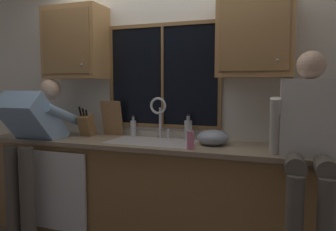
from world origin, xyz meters
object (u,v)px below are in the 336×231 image
at_px(mixing_bowl, 213,138).
at_px(person_standing, 32,138).
at_px(person_sitting_on_counter, 309,133).
at_px(cutting_board, 112,118).
at_px(bottle_tall_clear, 133,128).
at_px(soap_dispenser, 190,140).
at_px(bottle_green_glass, 188,129).
at_px(knife_block, 87,125).

bearing_deg(mixing_bowl, person_standing, -169.04).
bearing_deg(person_sitting_on_counter, cutting_board, 165.25).
relative_size(cutting_board, mixing_bowl, 1.31).
bearing_deg(mixing_bowl, bottle_tall_clear, 167.10).
xyz_separation_m(mixing_bowl, soap_dispenser, (-0.13, -0.25, 0.01)).
bearing_deg(person_standing, bottle_tall_clear, 32.66).
relative_size(person_sitting_on_counter, bottle_green_glass, 5.24).
height_order(mixing_bowl, bottle_tall_clear, bottle_tall_clear).
bearing_deg(person_sitting_on_counter, knife_block, 170.08).
bearing_deg(person_standing, person_sitting_on_counter, 0.33).
relative_size(knife_block, soap_dispenser, 1.60).
bearing_deg(knife_block, bottle_green_glass, 6.86).
xyz_separation_m(knife_block, soap_dispenser, (1.18, -0.30, -0.03)).
height_order(person_standing, cutting_board, person_standing).
bearing_deg(cutting_board, soap_dispenser, -23.93).
bearing_deg(bottle_green_glass, soap_dispenser, -71.36).
relative_size(person_sitting_on_counter, soap_dispenser, 6.29).
height_order(soap_dispenser, bottle_green_glass, bottle_green_glass).
distance_m(bottle_green_glass, bottle_tall_clear, 0.58).
distance_m(cutting_board, mixing_bowl, 1.11).
bearing_deg(bottle_green_glass, bottle_tall_clear, 177.84).
height_order(person_standing, mixing_bowl, person_standing).
bearing_deg(person_sitting_on_counter, mixing_bowl, 157.41).
bearing_deg(bottle_tall_clear, mixing_bowl, -12.90).
bearing_deg(soap_dispenser, person_standing, -177.31).
distance_m(person_sitting_on_counter, knife_block, 2.09).
bearing_deg(mixing_bowl, person_sitting_on_counter, -22.59).
relative_size(person_standing, bottle_green_glass, 6.22).
xyz_separation_m(cutting_board, bottle_green_glass, (0.81, 0.00, -0.08)).
bearing_deg(person_sitting_on_counter, bottle_green_glass, 154.60).
distance_m(cutting_board, soap_dispenser, 1.05).
height_order(cutting_board, mixing_bowl, cutting_board).
bearing_deg(cutting_board, mixing_bowl, -9.02).
bearing_deg(person_sitting_on_counter, bottle_tall_clear, 162.47).
xyz_separation_m(cutting_board, soap_dispenser, (0.96, -0.42, -0.10)).
xyz_separation_m(person_standing, knife_block, (0.36, 0.37, 0.09)).
bearing_deg(cutting_board, person_sitting_on_counter, -14.75).
relative_size(soap_dispenser, bottle_tall_clear, 0.95).
xyz_separation_m(cutting_board, bottle_tall_clear, (0.23, 0.02, -0.09)).
distance_m(knife_block, cutting_board, 0.27).
xyz_separation_m(person_sitting_on_counter, bottle_green_glass, (-1.02, 0.49, -0.08)).
xyz_separation_m(person_standing, bottle_tall_clear, (0.81, 0.52, 0.07)).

